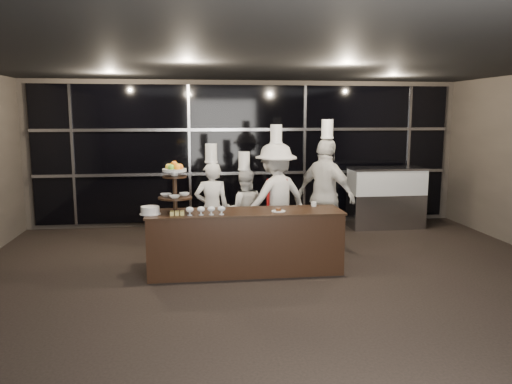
{
  "coord_description": "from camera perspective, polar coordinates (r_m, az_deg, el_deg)",
  "views": [
    {
      "loc": [
        -1.18,
        -5.36,
        2.31
      ],
      "look_at": [
        -0.21,
        2.01,
        1.15
      ],
      "focal_mm": 35.0,
      "sensor_mm": 36.0,
      "label": 1
    }
  ],
  "objects": [
    {
      "name": "pastry_squares",
      "position": [
        7.04,
        -9.0,
        -2.4
      ],
      "size": [
        0.2,
        0.13,
        0.05
      ],
      "color": "#D8C769",
      "rests_on": "buffet_counter"
    },
    {
      "name": "chef_c",
      "position": [
        8.29,
        2.28,
        -0.71
      ],
      "size": [
        1.37,
        1.14,
        2.15
      ],
      "color": "silver",
      "rests_on": "ground"
    },
    {
      "name": "chef_cup",
      "position": [
        7.67,
        6.62,
        -1.36
      ],
      "size": [
        0.08,
        0.08,
        0.07
      ],
      "primitive_type": "cylinder",
      "color": "white",
      "rests_on": "buffet_counter"
    },
    {
      "name": "compotes",
      "position": [
        6.98,
        -5.75,
        -1.98
      ],
      "size": [
        0.55,
        0.11,
        0.12
      ],
      "color": "silver",
      "rests_on": "buffet_counter"
    },
    {
      "name": "display_case",
      "position": [
        10.56,
        14.64,
        -0.26
      ],
      "size": [
        1.51,
        0.66,
        1.24
      ],
      "color": "#A5A5AA",
      "rests_on": "ground"
    },
    {
      "name": "room",
      "position": [
        5.55,
        4.85,
        0.43
      ],
      "size": [
        10.0,
        10.0,
        10.0
      ],
      "color": "black",
      "rests_on": "ground"
    },
    {
      "name": "layer_cake",
      "position": [
        7.17,
        -12.0,
        -2.07
      ],
      "size": [
        0.3,
        0.3,
        0.11
      ],
      "color": "white",
      "rests_on": "buffet_counter"
    },
    {
      "name": "buffet_counter",
      "position": [
        7.35,
        -1.25,
        -5.67
      ],
      "size": [
        2.84,
        0.74,
        0.92
      ],
      "color": "black",
      "rests_on": "ground"
    },
    {
      "name": "small_plate",
      "position": [
        7.21,
        2.58,
        -2.13
      ],
      "size": [
        0.2,
        0.2,
        0.05
      ],
      "color": "white",
      "rests_on": "buffet_counter"
    },
    {
      "name": "chef_d",
      "position": [
        8.32,
        7.98,
        -0.43
      ],
      "size": [
        1.05,
        1.19,
        2.23
      ],
      "color": "silver",
      "rests_on": "ground"
    },
    {
      "name": "chef_a",
      "position": [
        8.24,
        -5.07,
        -1.7
      ],
      "size": [
        0.59,
        0.41,
        1.84
      ],
      "color": "silver",
      "rests_on": "ground"
    },
    {
      "name": "window_wall",
      "position": [
        10.39,
        -0.95,
        4.42
      ],
      "size": [
        8.6,
        0.1,
        2.8
      ],
      "color": "black",
      "rests_on": "ground"
    },
    {
      "name": "display_stand",
      "position": [
        7.14,
        -9.28,
        0.94
      ],
      "size": [
        0.48,
        0.48,
        0.74
      ],
      "color": "black",
      "rests_on": "buffet_counter"
    },
    {
      "name": "chef_b",
      "position": [
        8.46,
        -1.34,
        -1.97
      ],
      "size": [
        0.7,
        0.56,
        1.7
      ],
      "color": "white",
      "rests_on": "ground"
    }
  ]
}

